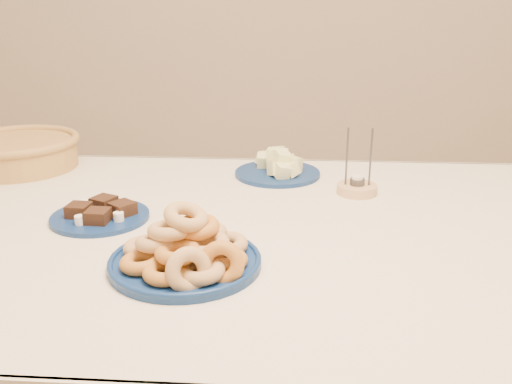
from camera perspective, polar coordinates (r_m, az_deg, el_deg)
dining_table at (r=1.32m, az=0.15°, el=-7.76°), size 1.71×1.11×0.75m
donut_platter at (r=1.09m, az=-6.99°, el=-6.01°), size 0.38×0.38×0.13m
melon_plate at (r=1.63m, az=2.31°, el=2.46°), size 0.29×0.29×0.08m
brownie_plate at (r=1.36m, az=-15.32°, el=-2.16°), size 0.30×0.30×0.04m
wicker_basket at (r=1.83m, az=-22.64°, el=3.80°), size 0.38×0.38×0.09m
candle_holder at (r=1.50m, az=10.06°, el=0.45°), size 0.11×0.11×0.17m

